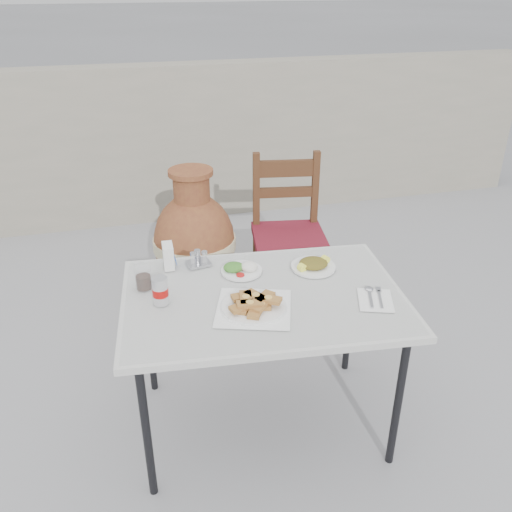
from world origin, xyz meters
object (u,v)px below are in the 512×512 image
object	(u,v)px
cafe_table	(263,304)
cola_glass	(143,279)
salad_chopped_plate	(313,265)
condiment_caddy	(198,260)
chair	(288,233)
terracotta_urn	(195,243)
napkin_holder	(168,256)
salad_rice_plate	(241,268)
soda_can	(160,291)
pide_plate	(254,303)

from	to	relation	value
cafe_table	cola_glass	distance (m)	0.49
salad_chopped_plate	condiment_caddy	world-z (taller)	condiment_caddy
cafe_table	chair	bearing A→B (deg)	66.29
cafe_table	terracotta_urn	size ratio (longest dim) A/B	1.39
cafe_table	chair	xyz separation A→B (m)	(0.41, 0.93, -0.16)
cola_glass	napkin_holder	size ratio (longest dim) A/B	0.90
chair	napkin_holder	bearing A→B (deg)	-131.24
salad_rice_plate	salad_chopped_plate	distance (m)	0.31
soda_can	chair	distance (m)	1.22
cola_glass	soda_can	bearing A→B (deg)	-66.98
pide_plate	cola_glass	bearing A→B (deg)	146.56
cola_glass	napkin_holder	world-z (taller)	napkin_holder
cafe_table	pide_plate	xyz separation A→B (m)	(-0.06, -0.09, 0.07)
condiment_caddy	chair	distance (m)	0.90
napkin_holder	terracotta_urn	world-z (taller)	terracotta_urn
napkin_holder	chair	bearing A→B (deg)	41.26
salad_rice_plate	napkin_holder	bearing A→B (deg)	157.04
terracotta_urn	soda_can	bearing A→B (deg)	-105.02
cafe_table	salad_chopped_plate	distance (m)	0.31
salad_chopped_plate	cola_glass	xyz separation A→B (m)	(-0.71, 0.01, 0.03)
pide_plate	salad_rice_plate	bearing A→B (deg)	86.17
cafe_table	napkin_holder	world-z (taller)	napkin_holder
cafe_table	condiment_caddy	bearing A→B (deg)	124.04
condiment_caddy	terracotta_urn	size ratio (longest dim) A/B	0.13
cafe_table	condiment_caddy	xyz separation A→B (m)	(-0.21, 0.31, 0.07)
salad_rice_plate	terracotta_urn	size ratio (longest dim) A/B	0.21
soda_can	terracotta_urn	xyz separation A→B (m)	(0.28, 1.05, -0.34)
terracotta_urn	salad_rice_plate	bearing A→B (deg)	-85.43
cafe_table	napkin_holder	xyz separation A→B (m)	(-0.33, 0.32, 0.10)
salad_chopped_plate	cola_glass	bearing A→B (deg)	178.80
cafe_table	pide_plate	distance (m)	0.13
pide_plate	napkin_holder	bearing A→B (deg)	123.35
soda_can	chair	bearing A→B (deg)	47.91
salad_chopped_plate	chair	bearing A→B (deg)	79.59
salad_rice_plate	salad_chopped_plate	world-z (taller)	salad_rice_plate
pide_plate	salad_rice_plate	world-z (taller)	pide_plate
soda_can	cola_glass	size ratio (longest dim) A/B	1.17
pide_plate	cola_glass	size ratio (longest dim) A/B	3.73
cafe_table	salad_rice_plate	bearing A→B (deg)	102.29
condiment_caddy	cafe_table	bearing A→B (deg)	-55.96
cafe_table	chair	distance (m)	1.02
salad_rice_plate	chair	xyz separation A→B (m)	(0.45, 0.73, -0.22)
napkin_holder	condiment_caddy	world-z (taller)	napkin_holder
napkin_holder	salad_rice_plate	bearing A→B (deg)	-21.02
cafe_table	soda_can	world-z (taller)	soda_can
napkin_holder	chair	distance (m)	0.99
soda_can	chair	world-z (taller)	chair
cola_glass	terracotta_urn	bearing A→B (deg)	69.93
pide_plate	soda_can	xyz separation A→B (m)	(-0.33, 0.13, 0.03)
salad_chopped_plate	chair	size ratio (longest dim) A/B	0.21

